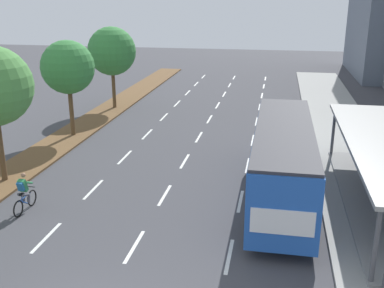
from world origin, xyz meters
name	(u,v)px	position (x,y,z in m)	size (l,w,h in m)	color
median_strip	(87,124)	(-8.30, 20.00, 0.06)	(2.60, 52.00, 0.12)	brown
sidewalk_right	(344,138)	(9.25, 20.00, 0.07)	(4.50, 52.00, 0.15)	#9E9E99
lane_divider_left	(147,134)	(-3.50, 18.66, 0.00)	(0.14, 48.33, 0.01)	white
lane_divider_center	(199,137)	(0.00, 18.66, 0.00)	(0.14, 48.33, 0.01)	white
lane_divider_right	(253,140)	(3.50, 18.66, 0.00)	(0.14, 48.33, 0.01)	white
bus	(283,155)	(5.25, 10.21, 2.07)	(2.54, 11.29, 3.37)	#2356B2
cyclist	(24,194)	(-5.45, 6.78, 0.79)	(0.46, 1.82, 1.71)	black
median_tree_third	(68,67)	(-8.12, 17.31, 4.51)	(3.35, 3.35, 6.09)	brown
median_tree_fourth	(112,51)	(-8.10, 25.09, 4.63)	(3.79, 3.79, 6.41)	brown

